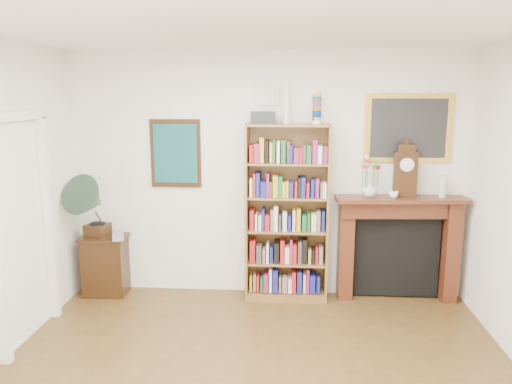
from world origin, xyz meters
TOP-DOWN VIEW (x-y plane):
  - room at (0.00, 0.00)m, footprint 4.51×5.01m
  - door_casing at (-2.21, 1.20)m, footprint 0.08×1.02m
  - teal_poster at (-1.05, 2.48)m, footprint 0.58×0.04m
  - small_picture at (0.00, 2.48)m, footprint 0.26×0.04m
  - gilt_painting at (1.55, 2.48)m, footprint 0.95×0.04m
  - bookshelf at (0.23, 2.31)m, footprint 0.92×0.34m
  - side_cabinet at (-1.88, 2.29)m, footprint 0.53×0.39m
  - fireplace at (1.49, 2.39)m, footprint 1.45×0.43m
  - gramophone at (-1.96, 2.18)m, footprint 0.59×0.67m
  - cd_stack at (-1.66, 2.16)m, footprint 0.15×0.15m
  - mantel_clock at (1.52, 2.38)m, footprint 0.26×0.17m
  - flower_vase at (1.14, 2.33)m, footprint 0.21×0.21m
  - teacup at (1.39, 2.29)m, footprint 0.10×0.10m
  - bottle_left at (1.93, 2.36)m, footprint 0.07×0.07m
  - bottle_right at (1.94, 2.36)m, footprint 0.06×0.06m

SIDE VIEW (x-z plane):
  - side_cabinet at x=-1.88m, z-range 0.00..0.70m
  - fireplace at x=1.49m, z-range 0.11..1.32m
  - cd_stack at x=-1.66m, z-range 0.70..0.78m
  - bookshelf at x=0.23m, z-range -0.03..2.28m
  - gramophone at x=-1.96m, z-range 0.75..1.51m
  - teacup at x=1.39m, z-range 1.21..1.28m
  - door_casing at x=-2.21m, z-range 0.18..2.35m
  - flower_vase at x=1.14m, z-range 1.21..1.37m
  - bottle_right at x=1.94m, z-range 1.21..1.41m
  - bottle_left at x=1.93m, z-range 1.21..1.45m
  - room at x=0.00m, z-range -0.01..2.81m
  - mantel_clock at x=1.52m, z-range 1.20..1.78m
  - teal_poster at x=-1.05m, z-range 1.26..2.04m
  - gilt_painting at x=1.55m, z-range 1.58..2.33m
  - small_picture at x=0.00m, z-range 2.20..2.50m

